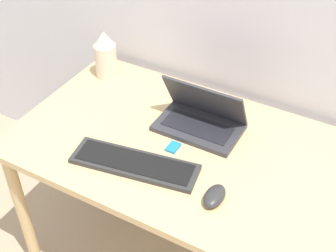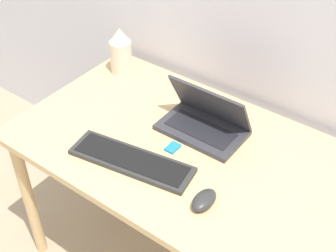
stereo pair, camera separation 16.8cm
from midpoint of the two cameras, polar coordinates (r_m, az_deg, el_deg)
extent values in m
cube|color=tan|center=(1.76, -0.97, -2.79)|extent=(1.29, 0.77, 0.03)
cylinder|color=tan|center=(2.15, -19.47, -10.07)|extent=(0.05, 0.05, 0.71)
cylinder|color=tan|center=(2.47, -8.88, -0.16)|extent=(0.05, 0.05, 0.71)
cube|color=#333338|center=(1.82, 1.11, -0.26)|extent=(0.33, 0.20, 0.02)
cube|color=black|center=(1.80, 0.96, -0.16)|extent=(0.27, 0.11, 0.00)
cube|color=#333338|center=(1.79, 1.89, 3.01)|extent=(0.33, 0.10, 0.18)
cube|color=black|center=(1.80, 2.04, 3.30)|extent=(0.29, 0.08, 0.15)
cube|color=#2D2D2D|center=(1.68, -6.97, -4.73)|extent=(0.48, 0.21, 0.02)
cube|color=black|center=(1.67, -7.00, -4.48)|extent=(0.44, 0.18, 0.00)
ellipsoid|color=#2D2D2D|center=(1.55, 2.58, -8.68)|extent=(0.06, 0.11, 0.04)
cylinder|color=beige|center=(2.12, -9.86, 7.77)|extent=(0.10, 0.10, 0.15)
cone|color=beige|center=(2.07, -10.20, 10.37)|extent=(0.09, 0.09, 0.07)
cube|color=#1E7FB7|center=(1.74, -2.14, -2.71)|extent=(0.04, 0.06, 0.01)
camera|label=1|loc=(0.08, -92.86, -2.35)|focal=50.00mm
camera|label=2|loc=(0.08, 87.14, 2.35)|focal=50.00mm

